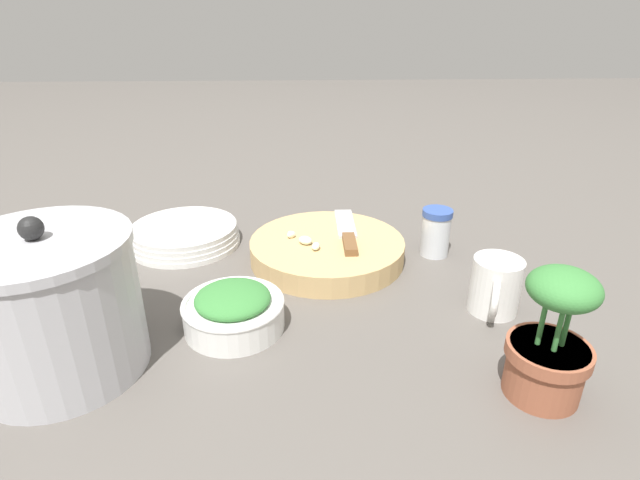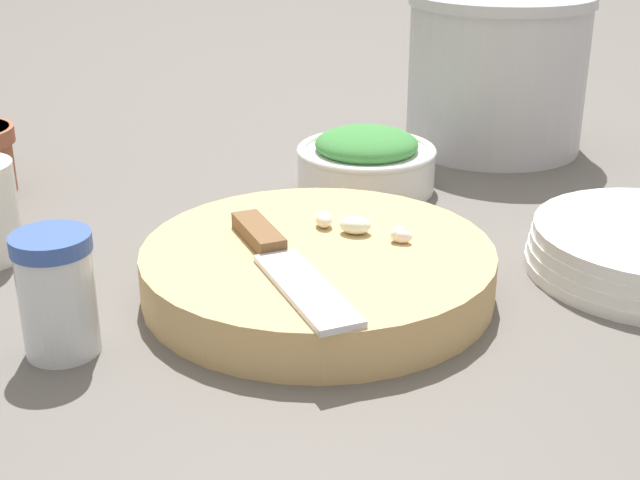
% 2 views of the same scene
% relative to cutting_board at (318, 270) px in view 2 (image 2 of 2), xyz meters
% --- Properties ---
extents(ground_plane, '(5.00, 5.00, 0.00)m').
position_rel_cutting_board_xyz_m(ground_plane, '(0.05, 0.04, -0.02)').
color(ground_plane, '#56514C').
extents(cutting_board, '(0.28, 0.28, 0.04)m').
position_rel_cutting_board_xyz_m(cutting_board, '(0.00, 0.00, 0.00)').
color(cutting_board, tan).
rests_on(cutting_board, ground_plane).
extents(chef_knife, '(0.04, 0.20, 0.01)m').
position_rel_cutting_board_xyz_m(chef_knife, '(-0.04, -0.02, 0.02)').
color(chef_knife, brown).
rests_on(chef_knife, cutting_board).
extents(garlic_cloves, '(0.06, 0.07, 0.01)m').
position_rel_cutting_board_xyz_m(garlic_cloves, '(0.04, 0.01, 0.03)').
color(garlic_cloves, silver).
rests_on(garlic_cloves, cutting_board).
extents(herb_bowl, '(0.15, 0.15, 0.06)m').
position_rel_cutting_board_xyz_m(herb_bowl, '(0.15, 0.21, 0.01)').
color(herb_bowl, silver).
rests_on(herb_bowl, ground_plane).
extents(spice_jar, '(0.06, 0.06, 0.09)m').
position_rel_cutting_board_xyz_m(spice_jar, '(-0.20, -0.01, 0.03)').
color(spice_jar, silver).
rests_on(spice_jar, ground_plane).
extents(stock_pot, '(0.21, 0.21, 0.21)m').
position_rel_cutting_board_xyz_m(stock_pot, '(0.35, 0.29, 0.07)').
color(stock_pot, '#B2B2B7').
rests_on(stock_pot, ground_plane).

